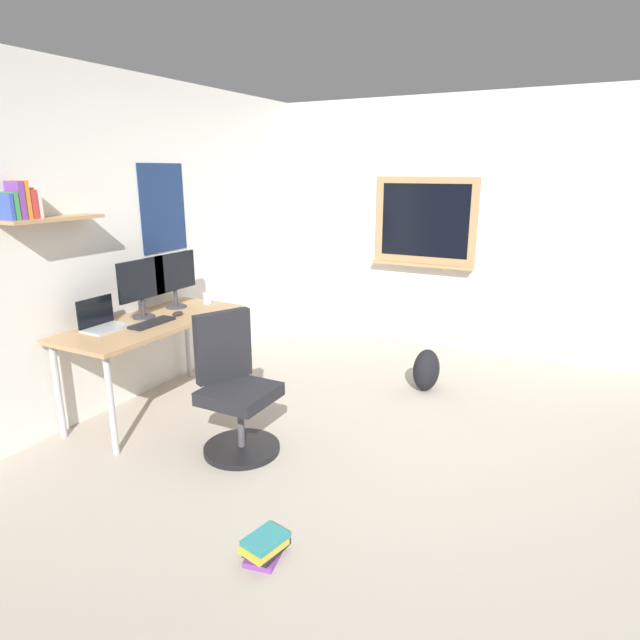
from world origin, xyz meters
TOP-DOWN VIEW (x-y plane):
  - ground_plane at (0.00, 0.00)m, footprint 5.20×5.20m
  - wall_back at (-0.01, 2.45)m, footprint 5.00×0.30m
  - wall_right at (2.45, 0.03)m, footprint 0.22×5.00m
  - desk at (-0.29, 2.05)m, footprint 1.47×0.65m
  - office_chair at (-0.52, 1.10)m, footprint 0.54×0.56m
  - laptop at (-0.63, 2.20)m, footprint 0.31×0.21m
  - monitor_primary at (-0.26, 2.15)m, footprint 0.46×0.17m
  - monitor_secondary at (0.11, 2.15)m, footprint 0.46×0.17m
  - keyboard at (-0.37, 1.96)m, footprint 0.37×0.13m
  - computer_mouse at (-0.09, 1.96)m, footprint 0.10×0.06m
  - coffee_mug at (0.34, 2.01)m, footprint 0.08×0.08m
  - backpack at (1.09, 0.25)m, footprint 0.32×0.22m
  - book_stack_on_floor at (-1.35, 0.32)m, footprint 0.25×0.20m

SIDE VIEW (x-z plane):
  - ground_plane at x=0.00m, z-range 0.00..0.00m
  - book_stack_on_floor at x=-1.35m, z-range 0.00..0.12m
  - backpack at x=1.09m, z-range 0.00..0.37m
  - office_chair at x=-0.52m, z-range -0.07..0.88m
  - desk at x=-0.29m, z-range 0.30..1.04m
  - keyboard at x=-0.37m, z-range 0.74..0.76m
  - computer_mouse at x=-0.09m, z-range 0.74..0.78m
  - coffee_mug at x=0.34m, z-range 0.74..0.83m
  - laptop at x=-0.63m, z-range 0.68..0.91m
  - monitor_primary at x=-0.26m, z-range 0.78..1.24m
  - monitor_secondary at x=0.11m, z-range 0.78..1.24m
  - wall_right at x=2.45m, z-range 0.00..2.60m
  - wall_back at x=-0.01m, z-range 0.00..2.60m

